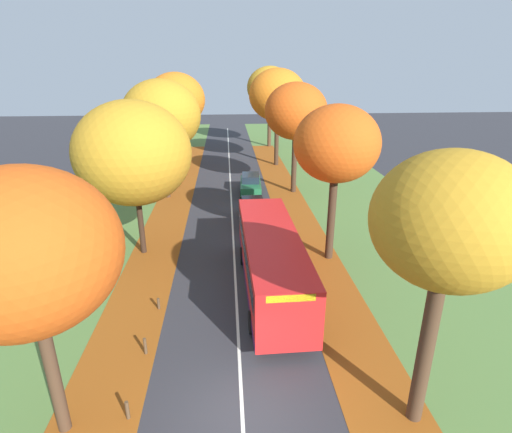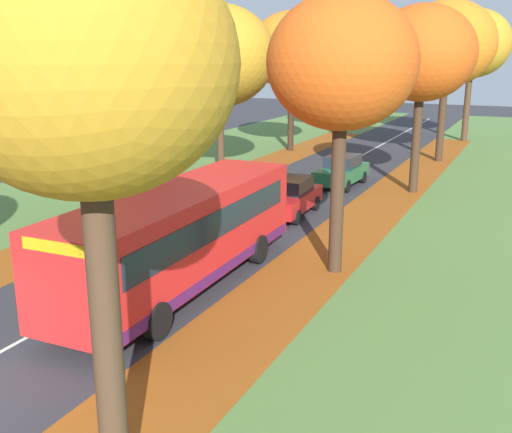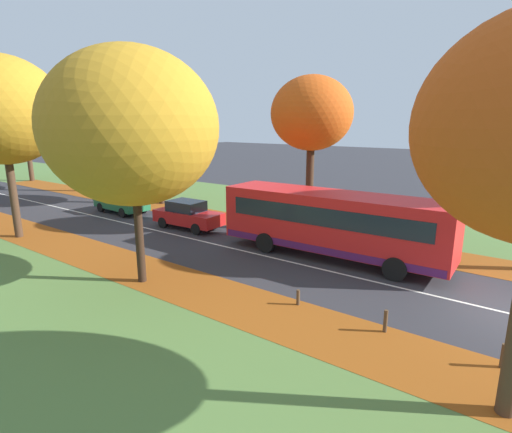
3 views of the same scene
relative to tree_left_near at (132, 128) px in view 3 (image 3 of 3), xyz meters
The scene contains 16 objects.
leaf_litter_left 6.21m from the tree_left_near, 69.64° to the left, with size 2.80×60.00×0.00m, color #8C4714.
grass_verge_right 17.52m from the tree_left_near, 28.53° to the left, with size 12.00×90.00×0.01m, color #517538.
leaf_litter_right 11.67m from the tree_left_near, 10.77° to the left, with size 2.80×60.00×0.00m, color #8C4714.
road_centre_line 11.17m from the tree_left_near, 56.09° to the left, with size 0.12×80.00×0.01m, color silver.
tree_left_near is the anchor object (origin of this frame).
tree_left_mid 10.46m from the tree_left_near, 89.67° to the left, with size 6.07×6.07×9.39m.
tree_right_near 10.82m from the tree_left_near, ahead, with size 4.48×4.48×8.55m.
tree_right_mid 15.48m from the tree_left_near, 46.14° to the left, with size 5.09×5.09×9.09m.
tree_right_far 23.50m from the tree_left_near, 63.63° to the left, with size 5.91×5.91×10.04m.
tree_right_distant 33.38m from the tree_left_near, 71.19° to the left, with size 5.83×5.83×10.16m.
bollard_second 13.32m from the tree_left_near, 81.79° to the right, with size 0.12×0.12×0.67m, color #4C3823.
bollard_third 10.70m from the tree_left_near, 79.09° to the right, with size 0.12×0.12×0.71m, color #4C3823.
bollard_fourth 8.40m from the tree_left_near, 73.51° to the right, with size 0.12×0.12×0.55m, color #4C3823.
bus 9.45m from the tree_left_near, 34.01° to the right, with size 2.81×10.45×2.98m.
car_red_lead 9.49m from the tree_left_near, 32.52° to the left, with size 1.92×4.27×1.62m.
car_green_following 13.98m from the tree_left_near, 57.54° to the left, with size 1.93×4.27×1.62m.
Camera 3 is at (-14.51, -0.08, 6.10)m, focal length 28.00 mm.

